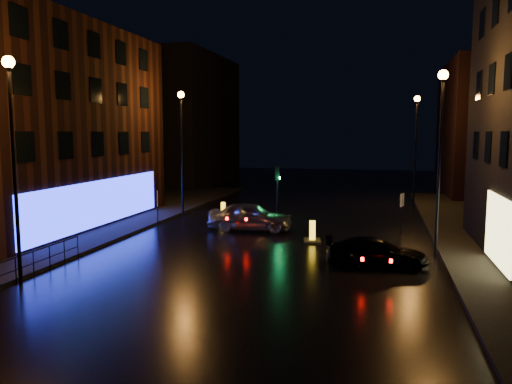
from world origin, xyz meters
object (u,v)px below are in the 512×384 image
silver_hatchback (250,216)px  road_sign_right (402,203)px  traffic_signal (277,212)px  dark_sedan (377,253)px  road_sign_left (158,202)px  bollard_far (223,213)px  bollard_near (312,237)px

silver_hatchback → road_sign_right: road_sign_right is taller
traffic_signal → dark_sedan: size_ratio=0.81×
dark_sedan → road_sign_left: (-11.69, 3.71, 1.25)m
bollard_far → road_sign_right: 11.99m
bollard_near → road_sign_right: 6.00m
silver_hatchback → bollard_far: 5.41m
dark_sedan → road_sign_right: bearing=-16.0°
traffic_signal → road_sign_right: bearing=-18.7°
traffic_signal → bollard_near: size_ratio=2.46×
silver_hatchback → road_sign_right: size_ratio=2.15×
dark_sedan → road_sign_left: bearing=65.8°
dark_sedan → bollard_far: (-10.22, 10.84, -0.41)m
traffic_signal → dark_sedan: traffic_signal is taller
road_sign_left → dark_sedan: bearing=-41.7°
traffic_signal → bollard_far: size_ratio=2.78×
dark_sedan → road_sign_right: (1.30, 7.86, 1.06)m
dark_sedan → road_sign_right: size_ratio=1.91×
silver_hatchback → road_sign_left: size_ratio=1.93×
silver_hatchback → road_sign_right: (8.47, 1.45, 0.86)m
silver_hatchback → road_sign_left: road_sign_left is taller
silver_hatchback → road_sign_left: (-4.53, -2.70, 1.05)m
traffic_signal → bollard_near: traffic_signal is taller
traffic_signal → silver_hatchback: (-0.77, -4.05, 0.32)m
road_sign_left → traffic_signal: bearing=27.8°
bollard_near → dark_sedan: bearing=-63.0°
silver_hatchback → bollard_near: silver_hatchback is taller
bollard_near → bollard_far: 9.57m
silver_hatchback → dark_sedan: size_ratio=1.13×
silver_hatchback → bollard_near: bearing=-123.1°
road_sign_right → bollard_near: bearing=58.6°
bollard_far → road_sign_left: 7.46m
road_sign_right → road_sign_left: bearing=38.1°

